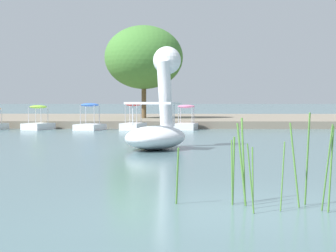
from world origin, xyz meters
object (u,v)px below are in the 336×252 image
Objects in this scene: swan_boat at (159,119)px; pedal_boat_lime at (38,123)px; pedal_boat_red at (133,123)px; tree_broadleaf_right at (144,57)px; pedal_boat_pink at (186,123)px; pedal_boat_blue at (90,123)px.

swan_boat is 16.81m from pedal_boat_lime.
pedal_boat_red is 9.86m from tree_broadleaf_right.
pedal_boat_red is at bearing -170.50° from pedal_boat_pink.
pedal_boat_blue is (-2.56, -0.02, -0.01)m from pedal_boat_red.
pedal_boat_blue is 3.22m from pedal_boat_lime.
pedal_boat_pink is (0.98, 14.88, -0.66)m from swan_boat.
pedal_boat_red is at bearing -90.18° from tree_broadleaf_right.
swan_boat is at bearing -84.79° from tree_broadleaf_right.
pedal_boat_lime is (-7.87, 14.84, -0.66)m from swan_boat.
pedal_boat_lime is (-3.18, 0.49, -0.01)m from pedal_boat_blue.
swan_boat is 14.53m from pedal_boat_red.
pedal_boat_blue is (-4.69, 14.34, -0.64)m from swan_boat.
swan_boat reaches higher than pedal_boat_red.
pedal_boat_blue is (-5.67, -0.54, 0.02)m from pedal_boat_pink.
tree_broadleaf_right is at bearing 110.44° from pedal_boat_pink.
pedal_boat_pink is at bearing 5.43° from pedal_boat_blue.
tree_broadleaf_right is at bearing 95.21° from swan_boat.
tree_broadleaf_right is (2.58, 8.82, 4.45)m from pedal_boat_blue.
pedal_boat_blue is at bearing -8.84° from pedal_boat_lime.
pedal_boat_pink is at bearing 0.29° from pedal_boat_lime.
pedal_boat_red is 0.94× the size of pedal_boat_lime.
tree_broadleaf_right is at bearing 73.67° from pedal_boat_blue.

